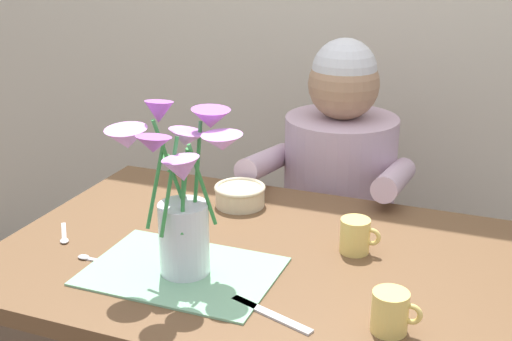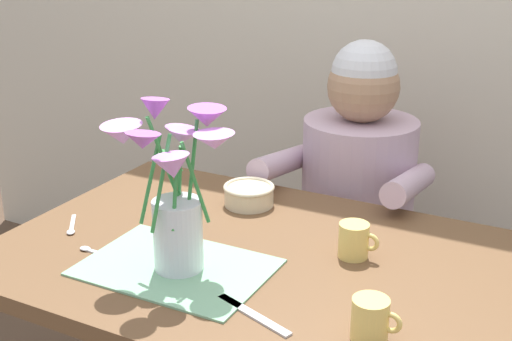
{
  "view_description": "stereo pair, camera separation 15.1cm",
  "coord_description": "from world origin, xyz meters",
  "px_view_note": "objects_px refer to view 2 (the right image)",
  "views": [
    {
      "loc": [
        0.48,
        -1.27,
        1.45
      ],
      "look_at": [
        -0.04,
        0.05,
        0.92
      ],
      "focal_mm": 47.25,
      "sensor_mm": 36.0,
      "label": 1
    },
    {
      "loc": [
        0.62,
        -1.21,
        1.45
      ],
      "look_at": [
        -0.04,
        0.05,
        0.92
      ],
      "focal_mm": 47.25,
      "sensor_mm": 36.0,
      "label": 2
    }
  ],
  "objects_px": {
    "flower_vase": "(175,189)",
    "coffee_cup": "(371,319)",
    "seated_person": "(355,225)",
    "ceramic_bowl": "(249,194)",
    "dinner_knife": "(253,315)",
    "tea_cup": "(354,240)"
  },
  "relations": [
    {
      "from": "ceramic_bowl",
      "to": "coffee_cup",
      "type": "distance_m",
      "value": 0.65
    },
    {
      "from": "flower_vase",
      "to": "dinner_knife",
      "type": "relative_size",
      "value": 1.96
    },
    {
      "from": "flower_vase",
      "to": "tea_cup",
      "type": "distance_m",
      "value": 0.42
    },
    {
      "from": "flower_vase",
      "to": "coffee_cup",
      "type": "height_order",
      "value": "flower_vase"
    },
    {
      "from": "seated_person",
      "to": "ceramic_bowl",
      "type": "relative_size",
      "value": 8.35
    },
    {
      "from": "dinner_knife",
      "to": "ceramic_bowl",
      "type": "bearing_deg",
      "value": 138.08
    },
    {
      "from": "coffee_cup",
      "to": "tea_cup",
      "type": "distance_m",
      "value": 0.32
    },
    {
      "from": "flower_vase",
      "to": "tea_cup",
      "type": "xyz_separation_m",
      "value": [
        0.32,
        0.23,
        -0.15
      ]
    },
    {
      "from": "seated_person",
      "to": "ceramic_bowl",
      "type": "xyz_separation_m",
      "value": [
        -0.17,
        -0.38,
        0.21
      ]
    },
    {
      "from": "seated_person",
      "to": "flower_vase",
      "type": "height_order",
      "value": "seated_person"
    },
    {
      "from": "tea_cup",
      "to": "seated_person",
      "type": "bearing_deg",
      "value": 108.37
    },
    {
      "from": "ceramic_bowl",
      "to": "flower_vase",
      "type": "bearing_deg",
      "value": -85.39
    },
    {
      "from": "seated_person",
      "to": "tea_cup",
      "type": "height_order",
      "value": "seated_person"
    },
    {
      "from": "seated_person",
      "to": "dinner_knife",
      "type": "distance_m",
      "value": 0.87
    },
    {
      "from": "flower_vase",
      "to": "ceramic_bowl",
      "type": "height_order",
      "value": "flower_vase"
    },
    {
      "from": "ceramic_bowl",
      "to": "seated_person",
      "type": "bearing_deg",
      "value": 65.33
    },
    {
      "from": "ceramic_bowl",
      "to": "coffee_cup",
      "type": "bearing_deg",
      "value": -42.35
    },
    {
      "from": "tea_cup",
      "to": "coffee_cup",
      "type": "bearing_deg",
      "value": -64.91
    },
    {
      "from": "ceramic_bowl",
      "to": "coffee_cup",
      "type": "relative_size",
      "value": 1.46
    },
    {
      "from": "seated_person",
      "to": "coffee_cup",
      "type": "relative_size",
      "value": 12.2
    },
    {
      "from": "seated_person",
      "to": "coffee_cup",
      "type": "height_order",
      "value": "seated_person"
    },
    {
      "from": "flower_vase",
      "to": "ceramic_bowl",
      "type": "relative_size",
      "value": 2.73
    }
  ]
}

